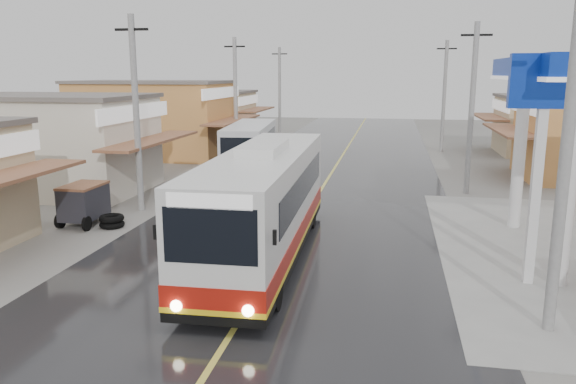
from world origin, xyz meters
The scene contains 11 objects.
ground centered at (0.00, 0.00, 0.00)m, with size 120.00×120.00×0.00m, color slate.
road centered at (0.00, 15.00, 0.01)m, with size 12.00×90.00×0.02m, color black.
centre_line centered at (0.00, 15.00, 0.02)m, with size 0.15×90.00×0.01m, color #D8CC4C.
shopfronts_left centered at (-13.00, 18.00, 0.00)m, with size 11.00×44.00×5.20m, color tan, non-canonical shape.
utility_poles_left centered at (-7.00, 16.00, 0.00)m, with size 1.60×50.00×8.00m, color gray, non-canonical shape.
utility_poles_right centered at (7.00, 15.00, 0.00)m, with size 1.60×36.00×8.00m, color gray, non-canonical shape.
coach_bus centered at (-0.47, 3.95, 1.73)m, with size 2.84×11.57×3.59m.
second_bus centered at (-4.83, 19.29, 1.48)m, with size 3.08×8.47×2.75m.
cyclist centered at (-4.33, 11.33, 0.63)m, with size 1.06×1.88×1.92m.
tricycle_near centered at (-8.12, 6.42, 0.90)m, with size 1.37×2.06×1.57m.
tyre_stack centered at (-6.90, 6.23, 0.24)m, with size 0.93×0.93×0.47m.
Camera 1 is at (3.35, -12.65, 5.71)m, focal length 35.00 mm.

